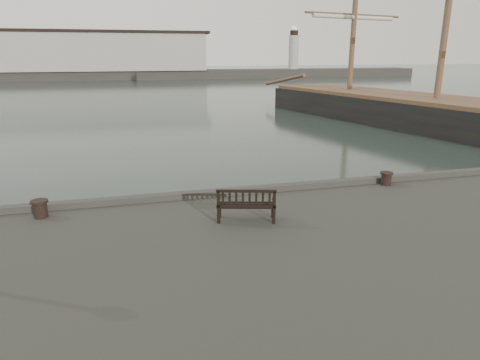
{
  "coord_description": "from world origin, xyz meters",
  "views": [
    {
      "loc": [
        -3.49,
        -12.22,
        5.69
      ],
      "look_at": [
        -0.38,
        -0.5,
        2.1
      ],
      "focal_mm": 32.0,
      "sensor_mm": 36.0,
      "label": 1
    }
  ],
  "objects_px": {
    "bollard_right": "(386,179)",
    "bollard_left": "(40,209)",
    "tall_ship_main": "(434,120)",
    "bench": "(246,210)"
  },
  "relations": [
    {
      "from": "bench",
      "to": "bollard_right",
      "type": "height_order",
      "value": "bench"
    },
    {
      "from": "bollard_left",
      "to": "bollard_right",
      "type": "xyz_separation_m",
      "value": [
        10.42,
        0.22,
        -0.02
      ]
    },
    {
      "from": "bench",
      "to": "bollard_left",
      "type": "bearing_deg",
      "value": 178.35
    },
    {
      "from": "bollard_right",
      "to": "tall_ship_main",
      "type": "xyz_separation_m",
      "value": [
        15.29,
        16.82,
        -1.09
      ]
    },
    {
      "from": "bollard_left",
      "to": "bench",
      "type": "bearing_deg",
      "value": -17.39
    },
    {
      "from": "bollard_right",
      "to": "tall_ship_main",
      "type": "relative_size",
      "value": 0.01
    },
    {
      "from": "bench",
      "to": "tall_ship_main",
      "type": "height_order",
      "value": "tall_ship_main"
    },
    {
      "from": "bench",
      "to": "bollard_right",
      "type": "relative_size",
      "value": 3.68
    },
    {
      "from": "bollard_right",
      "to": "tall_ship_main",
      "type": "height_order",
      "value": "tall_ship_main"
    },
    {
      "from": "bollard_right",
      "to": "bollard_left",
      "type": "bearing_deg",
      "value": -178.77
    }
  ]
}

